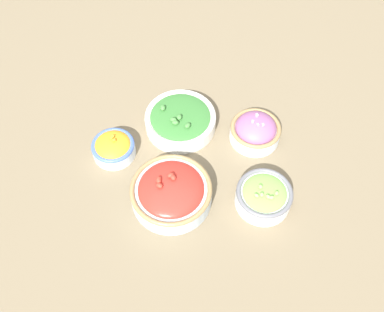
{
  "coord_description": "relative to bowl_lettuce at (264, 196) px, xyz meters",
  "views": [
    {
      "loc": [
        -0.16,
        0.58,
        0.93
      ],
      "look_at": [
        0.0,
        0.0,
        0.03
      ],
      "focal_mm": 40.0,
      "sensor_mm": 36.0,
      "label": 1
    }
  ],
  "objects": [
    {
      "name": "ground_plane",
      "position": [
        0.2,
        -0.07,
        -0.03
      ],
      "size": [
        3.0,
        3.0,
        0.0
      ],
      "primitive_type": "plane",
      "color": "#75664C"
    },
    {
      "name": "bowl_lettuce",
      "position": [
        0.0,
        0.0,
        0.0
      ],
      "size": [
        0.14,
        0.14,
        0.07
      ],
      "color": "white",
      "rests_on": "ground_plane"
    },
    {
      "name": "bowl_squash",
      "position": [
        0.4,
        -0.04,
        -0.0
      ],
      "size": [
        0.11,
        0.11,
        0.06
      ],
      "color": "silver",
      "rests_on": "ground_plane"
    },
    {
      "name": "bowl_red_onion",
      "position": [
        0.06,
        -0.19,
        0.0
      ],
      "size": [
        0.13,
        0.13,
        0.08
      ],
      "color": "silver",
      "rests_on": "ground_plane"
    },
    {
      "name": "bowl_cherry_tomatoes",
      "position": [
        0.22,
        0.05,
        0.0
      ],
      "size": [
        0.2,
        0.2,
        0.08
      ],
      "color": "#B2C1CC",
      "rests_on": "ground_plane"
    },
    {
      "name": "bowl_broccoli",
      "position": [
        0.26,
        -0.17,
        -0.0
      ],
      "size": [
        0.19,
        0.19,
        0.06
      ],
      "color": "silver",
      "rests_on": "ground_plane"
    }
  ]
}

